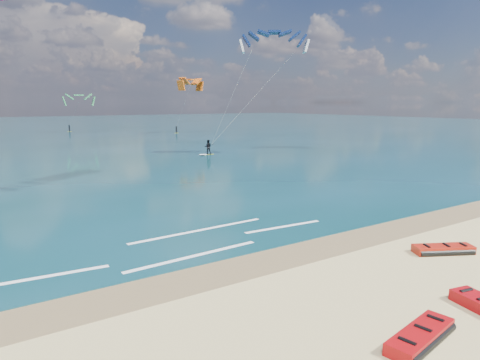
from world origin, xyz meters
The scene contains 7 objects.
ground centered at (0.00, 40.00, 0.00)m, with size 320.00×320.00×0.00m, color tan.
wet_sand_strip centered at (0.00, 3.00, 0.00)m, with size 320.00×2.40×0.01m, color brown.
packed_kite_left centered at (2.01, -4.08, 0.00)m, with size 2.84×1.12×0.41m, color #AD090C, non-canonical shape.
packed_kite_mid centered at (9.01, -0.41, 0.00)m, with size 2.71×1.09×0.40m, color red, non-canonical shape.
kitesurfer_far centered at (20.67, 32.86, 8.11)m, with size 12.66×8.80×15.87m.
shoreline_foam centered at (0.64, 6.49, 0.04)m, with size 15.64×3.64×0.01m.
distant_kites centered at (7.37, 69.66, 4.94)m, with size 61.18×28.24×10.85m.
Camera 1 is at (-7.79, -10.22, 6.34)m, focal length 32.00 mm.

